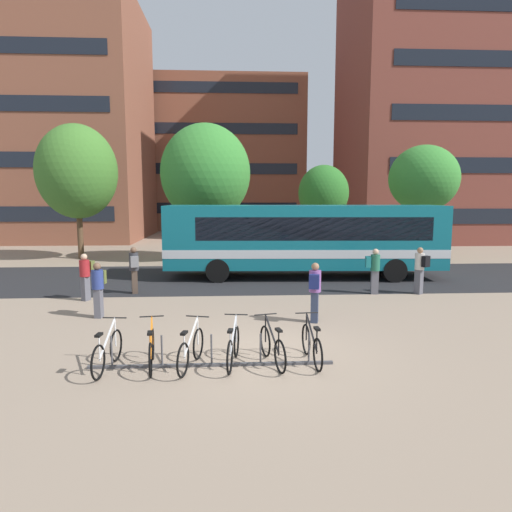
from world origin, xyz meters
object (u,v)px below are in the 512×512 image
Objects in this scene: commuter_grey_pack_3 at (134,267)px; street_tree_2 at (77,172)px; street_tree_1 at (323,193)px; commuter_olive_pack_5 at (98,286)px; parked_bicycle_white_0 at (107,352)px; commuter_olive_pack_2 at (86,273)px; parked_bicycle_white_2 at (191,350)px; city_bus at (302,238)px; commuter_teal_pack_1 at (374,268)px; commuter_black_pack_4 at (420,267)px; parked_bicycle_silver_3 at (233,348)px; street_tree_0 at (424,179)px; street_tree_3 at (206,173)px; commuter_navy_pack_0 at (315,288)px; parked_bicycle_black_5 at (312,345)px; parked_bicycle_black_4 at (272,347)px; parked_bicycle_orange_1 at (152,350)px.

commuter_grey_pack_3 is 0.23× the size of street_tree_2.
street_tree_2 reaches higher than street_tree_1.
commuter_grey_pack_3 is 3.30m from commuter_olive_pack_5.
commuter_grey_pack_3 is (-1.02, 7.47, 0.62)m from parked_bicycle_white_0.
street_tree_2 is at bearing -134.31° from commuter_olive_pack_2.
parked_bicycle_white_0 and parked_bicycle_white_2 have the same top height.
city_bus is 4.21m from commuter_teal_pack_1.
commuter_black_pack_4 is (7.79, 6.80, 0.62)m from parked_bicycle_white_2.
street_tree_1 is at bearing -8.52° from parked_bicycle_silver_3.
street_tree_3 is (-12.44, -0.22, 0.26)m from street_tree_0.
commuter_grey_pack_3 is at bearing 151.78° from commuter_olive_pack_2.
commuter_teal_pack_1 reaches higher than parked_bicycle_white_2.
commuter_grey_pack_3 reaches higher than parked_bicycle_white_0.
parked_bicycle_white_2 is at bearing 59.83° from commuter_olive_pack_2.
commuter_olive_pack_2 is 11.09m from street_tree_3.
commuter_navy_pack_0 is at bearing -142.58° from commuter_grey_pack_3.
parked_bicycle_black_4 is at bearing 89.99° from parked_bicycle_black_5.
commuter_olive_pack_5 is (-7.07, -6.29, -0.82)m from city_bus.
parked_bicycle_black_5 is at bearing -78.86° from street_tree_3.
parked_bicycle_white_0 is 0.23× the size of street_tree_3.
parked_bicycle_white_0 and parked_bicycle_black_5 have the same top height.
street_tree_2 is (-13.95, 10.23, 3.99)m from commuter_teal_pack_1.
commuter_grey_pack_3 reaches higher than commuter_olive_pack_2.
parked_bicycle_white_2 is 5.22m from commuter_olive_pack_5.
parked_bicycle_black_5 is at bearing -79.89° from parked_bicycle_silver_3.
commuter_teal_pack_1 is at bearing 123.44° from city_bus.
parked_bicycle_silver_3 is 0.84m from parked_bicycle_black_4.
street_tree_0 is at bearing -34.35° from parked_bicycle_white_0.
parked_bicycle_black_4 is 0.98× the size of commuter_navy_pack_0.
street_tree_0 is 6.07m from street_tree_1.
parked_bicycle_black_5 is 7.62m from commuter_teal_pack_1.
parked_bicycle_white_0 is 1.72m from parked_bicycle_white_2.
commuter_olive_pack_5 is at bearing -122.70° from street_tree_1.
city_bus is at bearing -32.18° from parked_bicycle_orange_1.
commuter_black_pack_4 reaches higher than parked_bicycle_white_2.
street_tree_3 is (2.19, 8.71, 3.86)m from commuter_grey_pack_3.
street_tree_2 is at bearing 10.38° from commuter_grey_pack_3.
commuter_navy_pack_0 is 6.38m from commuter_olive_pack_5.
commuter_navy_pack_0 is at bearing -28.32° from parked_bicycle_silver_3.
parked_bicycle_black_5 is (4.31, 0.19, 0.00)m from parked_bicycle_white_0.
street_tree_1 is 0.74× the size of street_tree_3.
street_tree_2 reaches higher than commuter_grey_pack_3.
parked_bicycle_black_5 is at bearing -175.62° from commuter_navy_pack_0.
parked_bicycle_white_0 is 1.04× the size of commuter_olive_pack_5.
commuter_olive_pack_2 is (-3.36, 6.38, 0.56)m from parked_bicycle_orange_1.
commuter_olive_pack_5 is 0.22× the size of street_tree_2.
street_tree_2 is (-7.03, 17.09, 4.58)m from parked_bicycle_orange_1.
parked_bicycle_black_4 is 0.87m from parked_bicycle_black_5.
parked_bicycle_silver_3 is at bearing -81.74° from parked_bicycle_white_0.
parked_bicycle_black_5 is at bearing -95.44° from parked_bicycle_orange_1.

